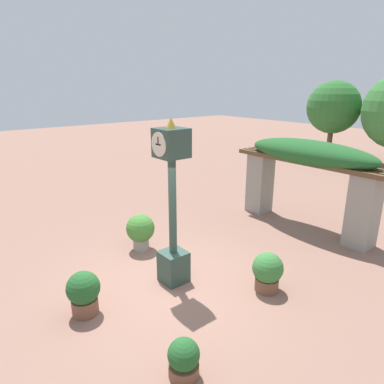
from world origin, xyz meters
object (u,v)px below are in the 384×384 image
pedestal_clock (173,207)px  potted_plant_near_left (184,359)px  potted_plant_far_right (140,230)px  potted_plant_near_right (84,292)px  potted_plant_far_left (268,271)px

pedestal_clock → potted_plant_near_left: 2.88m
potted_plant_far_right → potted_plant_near_right: bearing=-53.6°
potted_plant_near_left → potted_plant_near_right: (-2.26, -0.53, 0.14)m
potted_plant_near_left → potted_plant_near_right: potted_plant_near_right is taller
potted_plant_near_right → pedestal_clock: bearing=85.9°
potted_plant_near_right → potted_plant_far_right: size_ratio=0.89×
potted_plant_far_left → potted_plant_near_left: bearing=-76.2°
potted_plant_far_left → potted_plant_far_right: (-3.18, -1.04, 0.10)m
potted_plant_near_right → potted_plant_far_right: (-1.57, 2.12, 0.09)m
potted_plant_near_left → potted_plant_near_right: 2.32m
potted_plant_near_right → potted_plant_far_left: potted_plant_near_right is taller
potted_plant_near_right → potted_plant_far_left: 3.55m
potted_plant_near_right → potted_plant_far_right: 2.64m
pedestal_clock → potted_plant_far_right: size_ratio=3.66×
potted_plant_near_left → potted_plant_far_right: 4.15m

